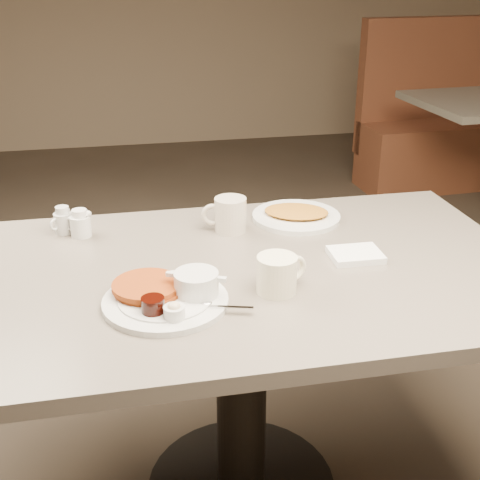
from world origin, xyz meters
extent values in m
cube|color=slate|center=(0.00, 0.00, 0.73)|extent=(1.50, 0.90, 0.04)
cylinder|color=black|center=(0.00, 0.00, 0.38)|extent=(0.14, 0.14, 0.69)
cylinder|color=silver|center=(-0.21, -0.15, 0.76)|extent=(0.38, 0.38, 0.01)
cylinder|color=silver|center=(-0.21, -0.15, 0.77)|extent=(0.28, 0.28, 0.00)
cylinder|color=#943C0F|center=(-0.24, -0.11, 0.77)|extent=(0.22, 0.22, 0.01)
cylinder|color=#943C0F|center=(-0.25, -0.11, 0.78)|extent=(0.21, 0.21, 0.01)
cylinder|color=silver|center=(-0.13, -0.14, 0.79)|extent=(0.14, 0.14, 0.05)
cube|color=silver|center=(-0.19, -0.12, 0.81)|extent=(0.03, 0.02, 0.01)
cube|color=silver|center=(-0.08, -0.16, 0.81)|extent=(0.03, 0.02, 0.01)
ellipsoid|color=silver|center=(-0.14, -0.13, 0.81)|extent=(0.06, 0.06, 0.03)
ellipsoid|color=silver|center=(-0.12, -0.15, 0.81)|extent=(0.05, 0.05, 0.02)
cylinder|color=black|center=(-0.24, -0.21, 0.78)|extent=(0.07, 0.07, 0.04)
cylinder|color=silver|center=(-0.20, -0.24, 0.78)|extent=(0.06, 0.06, 0.03)
ellipsoid|color=beige|center=(-0.20, -0.24, 0.79)|extent=(0.04, 0.04, 0.02)
cube|color=silver|center=(-0.07, -0.22, 0.77)|extent=(0.11, 0.04, 0.00)
ellipsoid|color=silver|center=(-0.12, -0.19, 0.77)|extent=(0.04, 0.04, 0.01)
cylinder|color=white|center=(0.06, -0.14, 0.80)|extent=(0.13, 0.13, 0.09)
cylinder|color=#2D281F|center=(0.06, -0.14, 0.83)|extent=(0.10, 0.10, 0.01)
torus|color=white|center=(0.11, -0.12, 0.80)|extent=(0.07, 0.04, 0.07)
cube|color=white|center=(0.31, 0.00, 0.76)|extent=(0.14, 0.11, 0.02)
cylinder|color=beige|center=(0.02, 0.24, 0.80)|extent=(0.11, 0.11, 0.10)
torus|color=beige|center=(-0.03, 0.25, 0.80)|extent=(0.07, 0.03, 0.07)
cylinder|color=silver|center=(-0.45, 0.33, 0.78)|extent=(0.07, 0.07, 0.06)
cylinder|color=silver|center=(-0.45, 0.33, 0.82)|extent=(0.05, 0.05, 0.02)
cone|color=silver|center=(-0.44, 0.34, 0.82)|extent=(0.03, 0.03, 0.02)
torus|color=silver|center=(-0.48, 0.31, 0.79)|extent=(0.03, 0.03, 0.04)
cylinder|color=white|center=(-0.41, 0.29, 0.78)|extent=(0.07, 0.07, 0.06)
cylinder|color=white|center=(-0.41, 0.29, 0.82)|extent=(0.05, 0.05, 0.02)
cone|color=white|center=(-0.38, 0.28, 0.82)|extent=(0.02, 0.02, 0.02)
torus|color=white|center=(-0.43, 0.30, 0.79)|extent=(0.04, 0.02, 0.04)
cylinder|color=white|center=(0.23, 0.29, 0.76)|extent=(0.34, 0.34, 0.01)
ellipsoid|color=#B97824|center=(0.23, 0.29, 0.78)|extent=(0.23, 0.20, 0.02)
cube|color=brown|center=(1.91, 2.49, 0.23)|extent=(1.10, 0.46, 0.45)
cube|color=brown|center=(1.90, 2.67, 0.67)|extent=(1.09, 0.16, 0.90)
camera|label=1|loc=(-0.29, -1.42, 1.47)|focal=47.61mm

